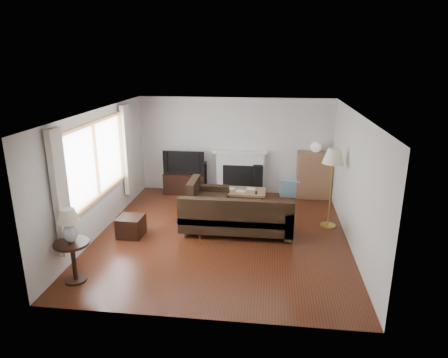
# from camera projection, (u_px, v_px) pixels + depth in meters

# --- Properties ---
(room) EXTENTS (5.10, 5.60, 2.54)m
(room) POSITION_uv_depth(u_px,v_px,m) (222.00, 176.00, 7.79)
(room) COLOR #4A1F10
(room) RESTS_ON ground
(window) EXTENTS (0.12, 2.74, 1.54)m
(window) POSITION_uv_depth(u_px,v_px,m) (97.00, 160.00, 7.79)
(window) COLOR olive
(window) RESTS_ON room
(curtain_near) EXTENTS (0.10, 0.35, 2.10)m
(curtain_near) POSITION_uv_depth(u_px,v_px,m) (60.00, 193.00, 6.39)
(curtain_near) COLOR beige
(curtain_near) RESTS_ON room
(curtain_far) EXTENTS (0.10, 0.35, 2.10)m
(curtain_far) POSITION_uv_depth(u_px,v_px,m) (127.00, 150.00, 9.27)
(curtain_far) COLOR beige
(curtain_far) RESTS_ON room
(fireplace) EXTENTS (1.40, 0.26, 1.15)m
(fireplace) POSITION_uv_depth(u_px,v_px,m) (240.00, 172.00, 10.48)
(fireplace) COLOR white
(fireplace) RESTS_ON room
(tv_stand) EXTENTS (1.08, 0.49, 0.54)m
(tv_stand) POSITION_uv_depth(u_px,v_px,m) (185.00, 183.00, 10.58)
(tv_stand) COLOR black
(tv_stand) RESTS_ON ground
(television) EXTENTS (1.08, 0.14, 0.62)m
(television) POSITION_uv_depth(u_px,v_px,m) (185.00, 162.00, 10.40)
(television) COLOR black
(television) RESTS_ON tv_stand
(speaker_left) EXTENTS (0.27, 0.31, 0.83)m
(speaker_left) POSITION_uv_depth(u_px,v_px,m) (203.00, 178.00, 10.55)
(speaker_left) COLOR black
(speaker_left) RESTS_ON ground
(speaker_right) EXTENTS (0.28, 0.31, 0.81)m
(speaker_right) POSITION_uv_depth(u_px,v_px,m) (257.00, 180.00, 10.39)
(speaker_right) COLOR black
(speaker_right) RESTS_ON ground
(bookshelf) EXTENTS (0.87, 0.41, 1.19)m
(bookshelf) POSITION_uv_depth(u_px,v_px,m) (314.00, 175.00, 10.13)
(bookshelf) COLOR brown
(bookshelf) RESTS_ON ground
(globe_lamp) EXTENTS (0.26, 0.26, 0.26)m
(globe_lamp) POSITION_uv_depth(u_px,v_px,m) (316.00, 147.00, 9.92)
(globe_lamp) COLOR white
(globe_lamp) RESTS_ON bookshelf
(sectional_sofa) EXTENTS (2.46, 1.80, 0.80)m
(sectional_sofa) POSITION_uv_depth(u_px,v_px,m) (237.00, 215.00, 8.13)
(sectional_sofa) COLOR black
(sectional_sofa) RESTS_ON ground
(coffee_table) EXTENTS (1.19, 0.67, 0.46)m
(coffee_table) POSITION_uv_depth(u_px,v_px,m) (241.00, 199.00, 9.49)
(coffee_table) COLOR olive
(coffee_table) RESTS_ON ground
(footstool) EXTENTS (0.50, 0.50, 0.41)m
(footstool) POSITION_uv_depth(u_px,v_px,m) (131.00, 226.00, 8.06)
(footstool) COLOR black
(footstool) RESTS_ON ground
(floor_lamp) EXTENTS (0.55, 0.55, 1.71)m
(floor_lamp) POSITION_uv_depth(u_px,v_px,m) (331.00, 188.00, 8.31)
(floor_lamp) COLOR gold
(floor_lamp) RESTS_ON ground
(side_table) EXTENTS (0.55, 0.55, 0.69)m
(side_table) POSITION_uv_depth(u_px,v_px,m) (74.00, 262.00, 6.39)
(side_table) COLOR black
(side_table) RESTS_ON ground
(table_lamp) EXTENTS (0.34, 0.34, 0.56)m
(table_lamp) POSITION_uv_depth(u_px,v_px,m) (69.00, 226.00, 6.21)
(table_lamp) COLOR silver
(table_lamp) RESTS_ON side_table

